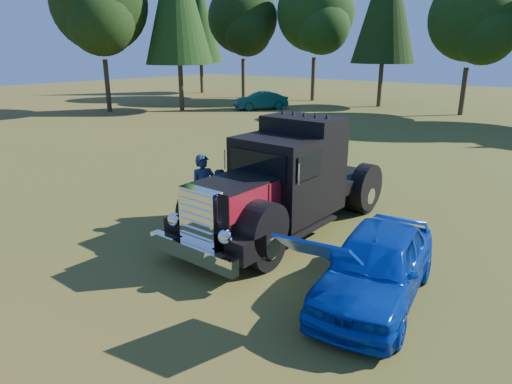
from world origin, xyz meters
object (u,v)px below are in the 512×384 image
object	(u,v)px
spectator_far	(222,197)
distant_teal_car	(261,101)
hotrod_coupe	(376,265)
diamond_t_truck	(283,185)
spectator_near	(204,190)

from	to	relation	value
spectator_far	distant_teal_car	xyz separation A→B (m)	(-15.10, 20.62, -0.09)
distant_teal_car	hotrod_coupe	bearing A→B (deg)	-14.17
diamond_t_truck	hotrod_coupe	world-z (taller)	diamond_t_truck
spectator_far	distant_teal_car	size ratio (longest dim) A/B	0.37
diamond_t_truck	spectator_far	world-z (taller)	diamond_t_truck
diamond_t_truck	spectator_far	size ratio (longest dim) A/B	4.51
hotrod_coupe	spectator_near	world-z (taller)	spectator_near
hotrod_coupe	distant_teal_car	size ratio (longest dim) A/B	1.05
hotrod_coupe	spectator_far	xyz separation A→B (m)	(-5.06, 1.03, 0.07)
hotrod_coupe	distant_teal_car	world-z (taller)	hotrod_coupe
diamond_t_truck	hotrod_coupe	size ratio (longest dim) A/B	1.59
spectator_near	spectator_far	world-z (taller)	spectator_near
distant_teal_car	diamond_t_truck	bearing A→B (deg)	-17.17
diamond_t_truck	hotrod_coupe	bearing A→B (deg)	-26.50
diamond_t_truck	spectator_near	xyz separation A→B (m)	(-2.00, -0.97, -0.28)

